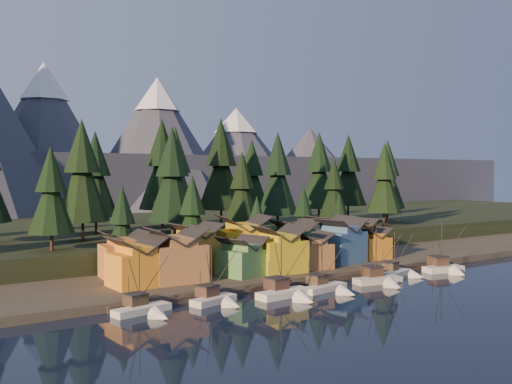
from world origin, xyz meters
TOP-DOWN VIEW (x-y plane):
  - ground at (0.00, 0.00)m, footprint 500.00×500.00m
  - shore_strip at (0.00, 40.00)m, footprint 400.00×50.00m
  - hillside at (0.00, 90.00)m, footprint 420.00×100.00m
  - dock at (0.00, 16.50)m, footprint 80.00×4.00m
  - mountain_ridge at (-4.20, 213.59)m, footprint 560.00×190.00m
  - boat_0 at (-35.27, 10.94)m, footprint 10.11×10.68m
  - boat_1 at (-22.67, 10.59)m, footprint 9.04×9.59m
  - boat_2 at (-10.17, 7.66)m, footprint 10.87×11.69m
  - boat_3 at (-0.65, 7.74)m, footprint 10.43×11.08m
  - boat_4 at (12.54, 7.44)m, footprint 10.53×11.16m
  - boat_5 at (22.47, 11.29)m, footprint 9.00×9.48m
  - boat_6 at (34.00, 8.62)m, footprint 9.84×10.51m
  - house_front_0 at (-31.00, 25.36)m, footprint 9.34×8.88m
  - house_front_1 at (-23.02, 25.53)m, footprint 10.38×10.02m
  - house_front_2 at (-9.56, 23.60)m, footprint 9.56×9.60m
  - house_front_3 at (-0.80, 23.03)m, footprint 10.14×9.75m
  - house_front_4 at (7.72, 23.24)m, footprint 8.89×9.36m
  - house_front_5 at (17.81, 24.96)m, footprint 10.79×10.07m
  - house_front_6 at (28.21, 25.51)m, footprint 7.78×7.41m
  - house_back_0 at (-29.84, 34.64)m, footprint 9.00×8.70m
  - house_back_1 at (-14.77, 33.16)m, footprint 8.95×9.06m
  - house_back_2 at (-2.36, 34.38)m, footprint 12.33×11.72m
  - house_back_3 at (9.87, 31.78)m, footprint 10.15×9.21m
  - house_back_4 at (21.14, 31.59)m, footprint 9.86×9.53m
  - house_back_5 at (28.24, 30.92)m, footprint 9.37×9.45m
  - tree_hill_2 at (-40.00, 48.00)m, footprint 9.22×9.22m
  - tree_hill_3 at (-30.00, 60.00)m, footprint 12.17×12.17m
  - tree_hill_4 at (-22.00, 75.00)m, footprint 11.50×11.50m
  - tree_hill_5 at (-12.00, 50.00)m, footprint 11.49×11.49m
  - tree_hill_6 at (-4.00, 65.00)m, footprint 12.04×12.04m
  - tree_hill_7 at (6.00, 48.00)m, footprint 9.14×9.14m
  - tree_hill_8 at (14.00, 72.00)m, footprint 13.64×13.64m
  - tree_hill_9 at (22.00, 55.00)m, footprint 11.65×11.65m
  - tree_hill_10 at (30.00, 80.00)m, footprint 11.40×11.40m
  - tree_hill_11 at (38.00, 50.00)m, footprint 8.60×8.60m
  - tree_hill_12 at (46.00, 66.00)m, footprint 12.31×12.31m
  - tree_hill_13 at (56.00, 48.00)m, footprint 10.61×10.61m
  - tree_hill_14 at (64.00, 72.00)m, footprint 12.42×12.42m
  - tree_hill_15 at (0.00, 82.00)m, footprint 13.62×13.62m
  - tree_hill_17 at (68.00, 58.00)m, footprint 11.35×11.35m
  - tree_shore_0 at (-28.00, 40.00)m, footprint 7.68×7.68m
  - tree_shore_1 at (-12.00, 40.00)m, footprint 8.63×8.63m
  - tree_shore_2 at (5.00, 40.00)m, footprint 6.42×6.42m
  - tree_shore_3 at (19.00, 40.00)m, footprint 7.32×7.32m
  - tree_shore_4 at (31.00, 40.00)m, footprint 6.53×6.53m

SIDE VIEW (x-z plane):
  - ground at x=0.00m, z-range 0.00..0.00m
  - dock at x=0.00m, z-range 0.00..1.00m
  - shore_strip at x=0.00m, z-range 0.00..1.50m
  - boat_3 at x=-0.65m, z-range -3.44..7.39m
  - boat_0 at x=-35.27m, z-range -3.39..7.37m
  - boat_5 at x=22.47m, z-range -3.19..7.24m
  - boat_1 at x=-22.67m, z-range -3.29..7.64m
  - boat_4 at x=12.54m, z-range -3.68..8.20m
  - boat_2 at x=-10.17m, z-range -3.79..8.35m
  - boat_6 at x=34.00m, z-range -3.68..8.69m
  - hillside at x=0.00m, z-range 0.00..6.00m
  - house_front_6 at x=28.21m, z-range 1.69..9.02m
  - house_front_4 at x=7.72m, z-range 1.69..9.35m
  - house_front_2 at x=-9.56m, z-range 1.70..9.38m
  - house_front_0 at x=-31.00m, z-range 1.73..10.63m
  - house_back_0 at x=-29.84m, z-range 1.73..10.77m
  - house_back_5 at x=28.24m, z-range 1.73..10.78m
  - house_front_3 at x=-0.80m, z-range 1.74..11.21m
  - house_back_3 at x=9.87m, z-range 1.74..11.35m
  - house_back_4 at x=21.14m, z-range 1.75..11.68m
  - house_back_1 at x=-14.77m, z-range 1.75..11.68m
  - house_front_5 at x=17.81m, z-range 1.75..11.79m
  - house_front_1 at x=-23.02m, z-range 1.76..11.86m
  - house_back_2 at x=-2.36m, z-range 1.78..12.72m
  - tree_shore_2 at x=5.00m, z-range 2.19..17.13m
  - tree_shore_4 at x=31.00m, z-range 2.20..17.42m
  - tree_shore_3 at x=19.00m, z-range 2.29..19.34m
  - tree_shore_0 at x=-28.00m, z-range 2.33..20.21m
  - tree_shore_1 at x=-12.00m, z-range 2.43..22.53m
  - tree_hill_11 at x=38.00m, z-range 6.93..26.96m
  - tree_hill_7 at x=6.00m, z-range 6.99..28.28m
  - tree_hill_2 at x=-40.00m, z-range 7.00..28.48m
  - tree_hill_13 at x=56.00m, z-range 7.15..31.87m
  - tree_hill_17 at x=68.00m, z-range 7.23..33.68m
  - tree_hill_10 at x=30.00m, z-range 7.24..33.79m
  - tree_hill_5 at x=-12.00m, z-range 7.25..34.02m
  - tree_hill_4 at x=-22.00m, z-range 7.25..34.05m
  - tree_hill_9 at x=22.00m, z-range 7.27..34.40m
  - tree_hill_6 at x=-4.00m, z-range 7.31..35.37m
  - tree_hill_3 at x=-30.00m, z-range 7.33..35.69m
  - tree_hill_12 at x=46.00m, z-range 7.34..36.01m
  - tree_hill_14 at x=64.00m, z-range 7.35..36.28m
  - tree_hill_15 at x=0.00m, z-range 7.48..39.20m
  - tree_hill_8 at x=14.00m, z-range 7.49..39.25m
  - mountain_ridge at x=-4.20m, z-range -18.94..71.06m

